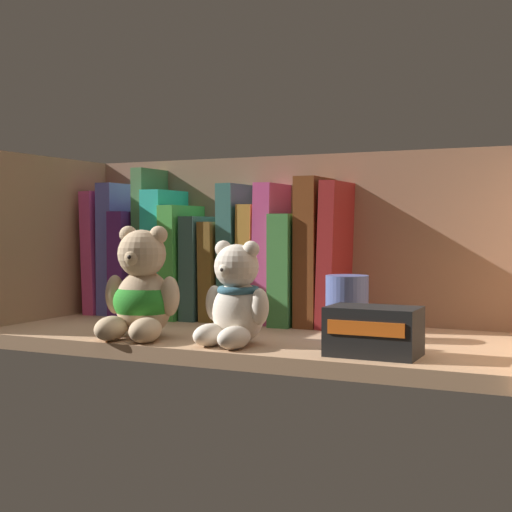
{
  "coord_description": "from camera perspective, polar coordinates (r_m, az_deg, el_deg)",
  "views": [
    {
      "loc": [
        43.94,
        -92.03,
        16.82
      ],
      "look_at": [
        0.54,
        0.0,
        12.74
      ],
      "focal_mm": 51.91,
      "sensor_mm": 36.0,
      "label": 1
    }
  ],
  "objects": [
    {
      "name": "book_2",
      "position": [
        1.27,
        -9.0,
        -0.53
      ],
      "size": [
        2.85,
        14.21,
        17.24
      ],
      "primitive_type": "cube",
      "color": "#54206D",
      "rests_on": "shelf_board"
    },
    {
      "name": "book_3",
      "position": [
        1.25,
        -7.9,
        1.05
      ],
      "size": [
        2.18,
        10.18,
        24.31
      ],
      "primitive_type": "cube",
      "rotation": [
        0.0,
        0.0,
        0.0
      ],
      "color": "#477A46",
      "rests_on": "shelf_board"
    },
    {
      "name": "book_13",
      "position": [
        1.11,
        6.41,
        0.14
      ],
      "size": [
        3.03,
        12.95,
        21.42
      ],
      "primitive_type": "cube",
      "rotation": [
        0.0,
        0.03,
        0.0
      ],
      "color": "maroon",
      "rests_on": "shelf_board"
    },
    {
      "name": "teddy_bear_larger",
      "position": [
        1.0,
        -8.8,
        -2.9
      ],
      "size": [
        10.97,
        11.58,
        14.89
      ],
      "color": "tan",
      "rests_on": "shelf_board"
    },
    {
      "name": "book_5",
      "position": [
        1.22,
        -5.19,
        -0.42
      ],
      "size": [
        2.97,
        14.68,
        18.16
      ],
      "primitive_type": "cube",
      "rotation": [
        0.0,
        -0.01,
        0.0
      ],
      "color": "green",
      "rests_on": "shelf_board"
    },
    {
      "name": "shelf_back_panel",
      "position": [
        1.17,
        3.19,
        0.91
      ],
      "size": [
        75.4,
        1.2,
        27.98
      ],
      "primitive_type": "cube",
      "color": "#886047",
      "rests_on": "ground"
    },
    {
      "name": "book_9",
      "position": [
        1.16,
        0.01,
        -0.54
      ],
      "size": [
        2.79,
        10.01,
        18.19
      ],
      "primitive_type": "cube",
      "rotation": [
        0.0,
        0.01,
        0.0
      ],
      "color": "#B27D2E",
      "rests_on": "shelf_board"
    },
    {
      "name": "shelf_side_panel_left",
      "position": [
        1.23,
        -16.19,
        0.89
      ],
      "size": [
        1.6,
        34.02,
        27.98
      ],
      "primitive_type": "cube",
      "color": "#A87F5B",
      "rests_on": "ground"
    },
    {
      "name": "book_7",
      "position": [
        1.19,
        -2.61,
        -1.11
      ],
      "size": [
        2.53,
        12.23,
        15.56
      ],
      "primitive_type": "cube",
      "rotation": [
        0.0,
        -0.02,
        0.0
      ],
      "color": "brown",
      "rests_on": "shelf_board"
    },
    {
      "name": "book_8",
      "position": [
        1.17,
        -1.35,
        0.29
      ],
      "size": [
        2.87,
        10.51,
        21.43
      ],
      "primitive_type": "cube",
      "rotation": [
        0.0,
        -0.01,
        0.0
      ],
      "color": "#336A63",
      "rests_on": "shelf_board"
    },
    {
      "name": "book_1",
      "position": [
        1.29,
        -10.25,
        0.56
      ],
      "size": [
        2.92,
        11.17,
        22.0
      ],
      "primitive_type": "cube",
      "color": "#6266CD",
      "rests_on": "shelf_board"
    },
    {
      "name": "book_11",
      "position": [
        1.13,
        3.05,
        -0.99
      ],
      "size": [
        3.33,
        14.09,
        16.66
      ],
      "primitive_type": "cube",
      "color": "#3D813C",
      "rests_on": "shelf_board"
    },
    {
      "name": "teddy_bear_smaller",
      "position": [
        0.93,
        -1.61,
        -3.43
      ],
      "size": [
        9.67,
        10.07,
        13.04
      ],
      "color": "beige",
      "rests_on": "shelf_board"
    },
    {
      "name": "book_12",
      "position": [
        1.12,
        4.83,
        0.35
      ],
      "size": [
        3.23,
        12.68,
        22.05
      ],
      "primitive_type": "cube",
      "color": "brown",
      "rests_on": "shelf_board"
    },
    {
      "name": "small_product_box",
      "position": [
        0.86,
        9.05,
        -5.75
      ],
      "size": [
        10.37,
        6.54,
        5.65
      ],
      "color": "black",
      "rests_on": "shelf_board"
    },
    {
      "name": "book_4",
      "position": [
        1.24,
        -6.63,
        0.2
      ],
      "size": [
        3.5,
        12.74,
        20.66
      ],
      "primitive_type": "cube",
      "color": "#29CEBA",
      "rests_on": "shelf_board"
    },
    {
      "name": "pillar_candle",
      "position": [
        0.99,
        7.03,
        -3.92
      ],
      "size": [
        5.67,
        5.67,
        8.37
      ],
      "primitive_type": "cylinder",
      "color": "#4C5B99",
      "rests_on": "shelf_board"
    },
    {
      "name": "book_10",
      "position": [
        1.15,
        1.42,
        0.22
      ],
      "size": [
        3.21,
        10.86,
        21.39
      ],
      "primitive_type": "cube",
      "rotation": [
        0.0,
        0.02,
        0.0
      ],
      "color": "#CA4283",
      "rests_on": "shelf_board"
    },
    {
      "name": "book_0",
      "position": [
        1.31,
        -11.34,
        0.28
      ],
      "size": [
        2.9,
        12.21,
        20.72
      ],
      "primitive_type": "cube",
      "rotation": [
        0.0,
        -0.03,
        0.0
      ],
      "color": "#D04386",
      "rests_on": "shelf_board"
    },
    {
      "name": "shelf_board",
      "position": [
        1.03,
        -0.27,
        -6.52
      ],
      "size": [
        73.0,
        31.62,
        2.0
      ],
      "primitive_type": "cube",
      "color": "#A87F5B",
      "rests_on": "ground"
    },
    {
      "name": "book_6",
      "position": [
        1.2,
        -3.87,
        -0.87
      ],
      "size": [
        2.71,
        13.04,
        16.37
      ],
      "primitive_type": "cube",
      "color": "#365955",
      "rests_on": "shelf_board"
    }
  ]
}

